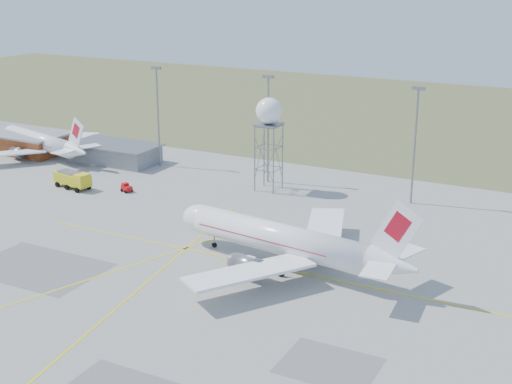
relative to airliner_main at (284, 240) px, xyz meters
The scene contains 12 objects.
ground 32.71m from the airliner_main, 107.84° to the right, with size 400.00×400.00×0.00m, color #969691.
grass_strip 109.61m from the airliner_main, 95.21° to the left, with size 400.00×120.00×0.03m, color #545D33.
building_orange 90.47m from the airliner_main, 159.90° to the left, with size 33.00×12.00×4.30m.
building_grey 64.17m from the airliner_main, 148.94° to the left, with size 19.00×10.00×3.90m.
mast_a 57.60m from the airliner_main, 142.02° to the left, with size 2.20×0.50×20.50m.
mast_b 41.18m from the airliner_main, 119.62° to the left, with size 2.20×0.50×20.50m.
mast_c 36.91m from the airliner_main, 77.08° to the left, with size 2.20×0.50×20.50m.
airliner_main is the anchor object (origin of this frame).
airliner_far 77.32m from the airliner_main, 157.76° to the left, with size 30.89×29.33×10.65m.
radar_tower 35.74m from the airliner_main, 119.86° to the left, with size 4.75×4.75×17.21m.
fire_truck 52.43m from the airliner_main, 163.74° to the left, with size 8.35×4.36×3.20m.
baggage_tug 43.98m from the airliner_main, 156.51° to the left, with size 2.37×2.17×1.58m.
Camera 1 is at (48.19, -51.49, 40.07)m, focal length 50.00 mm.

